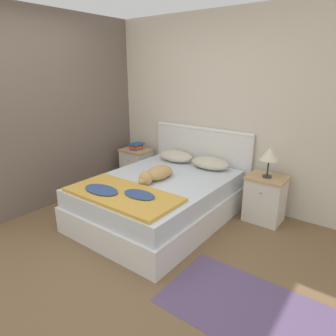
{
  "coord_description": "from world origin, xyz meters",
  "views": [
    {
      "loc": [
        2.11,
        -1.61,
        1.83
      ],
      "look_at": [
        -0.05,
        1.25,
        0.63
      ],
      "focal_mm": 32.0,
      "sensor_mm": 36.0,
      "label": 1
    }
  ],
  "objects_px": {
    "dog": "(156,174)",
    "table_lamp": "(269,155)",
    "nightstand_left": "(137,166)",
    "pillow_left": "(176,156)",
    "pillow_right": "(210,163)",
    "bed": "(159,200)",
    "book_stack": "(136,146)",
    "nightstand_right": "(265,199)"
  },
  "relations": [
    {
      "from": "pillow_right",
      "to": "pillow_left",
      "type": "bearing_deg",
      "value": 180.0
    },
    {
      "from": "book_stack",
      "to": "table_lamp",
      "type": "bearing_deg",
      "value": -0.4
    },
    {
      "from": "nightstand_left",
      "to": "book_stack",
      "type": "bearing_deg",
      "value": 5.36
    },
    {
      "from": "dog",
      "to": "table_lamp",
      "type": "bearing_deg",
      "value": 35.16
    },
    {
      "from": "nightstand_right",
      "to": "pillow_left",
      "type": "bearing_deg",
      "value": -179.95
    },
    {
      "from": "nightstand_left",
      "to": "pillow_right",
      "type": "bearing_deg",
      "value": -0.05
    },
    {
      "from": "pillow_left",
      "to": "dog",
      "type": "bearing_deg",
      "value": -70.98
    },
    {
      "from": "nightstand_left",
      "to": "pillow_left",
      "type": "distance_m",
      "value": 0.85
    },
    {
      "from": "pillow_left",
      "to": "pillow_right",
      "type": "bearing_deg",
      "value": 0.0
    },
    {
      "from": "nightstand_left",
      "to": "pillow_right",
      "type": "height_order",
      "value": "pillow_right"
    },
    {
      "from": "pillow_right",
      "to": "table_lamp",
      "type": "relative_size",
      "value": 1.47
    },
    {
      "from": "pillow_left",
      "to": "table_lamp",
      "type": "xyz_separation_m",
      "value": [
        1.36,
        -0.01,
        0.26
      ]
    },
    {
      "from": "pillow_right",
      "to": "book_stack",
      "type": "xyz_separation_m",
      "value": [
        -1.36,
        0.0,
        0.03
      ]
    },
    {
      "from": "nightstand_left",
      "to": "nightstand_right",
      "type": "distance_m",
      "value": 2.15
    },
    {
      "from": "nightstand_left",
      "to": "pillow_right",
      "type": "relative_size",
      "value": 1.07
    },
    {
      "from": "pillow_right",
      "to": "table_lamp",
      "type": "height_order",
      "value": "table_lamp"
    },
    {
      "from": "bed",
      "to": "dog",
      "type": "height_order",
      "value": "dog"
    },
    {
      "from": "nightstand_right",
      "to": "table_lamp",
      "type": "relative_size",
      "value": 1.57
    },
    {
      "from": "bed",
      "to": "nightstand_right",
      "type": "height_order",
      "value": "nightstand_right"
    },
    {
      "from": "pillow_left",
      "to": "pillow_right",
      "type": "relative_size",
      "value": 1.0
    },
    {
      "from": "pillow_right",
      "to": "book_stack",
      "type": "distance_m",
      "value": 1.36
    },
    {
      "from": "bed",
      "to": "dog",
      "type": "bearing_deg",
      "value": -127.57
    },
    {
      "from": "nightstand_left",
      "to": "nightstand_right",
      "type": "xyz_separation_m",
      "value": [
        2.15,
        0.0,
        0.0
      ]
    },
    {
      "from": "nightstand_left",
      "to": "pillow_left",
      "type": "height_order",
      "value": "pillow_left"
    },
    {
      "from": "bed",
      "to": "book_stack",
      "type": "bearing_deg",
      "value": 144.48
    },
    {
      "from": "nightstand_left",
      "to": "pillow_left",
      "type": "relative_size",
      "value": 1.07
    },
    {
      "from": "bed",
      "to": "table_lamp",
      "type": "relative_size",
      "value": 5.27
    },
    {
      "from": "dog",
      "to": "book_stack",
      "type": "height_order",
      "value": "dog"
    },
    {
      "from": "nightstand_right",
      "to": "pillow_left",
      "type": "relative_size",
      "value": 1.07
    },
    {
      "from": "pillow_right",
      "to": "book_stack",
      "type": "height_order",
      "value": "pillow_right"
    },
    {
      "from": "bed",
      "to": "nightstand_left",
      "type": "xyz_separation_m",
      "value": [
        -1.08,
        0.76,
        0.03
      ]
    },
    {
      "from": "pillow_right",
      "to": "nightstand_left",
      "type": "bearing_deg",
      "value": 179.95
    },
    {
      "from": "nightstand_right",
      "to": "table_lamp",
      "type": "bearing_deg",
      "value": -90.0
    },
    {
      "from": "nightstand_right",
      "to": "dog",
      "type": "height_order",
      "value": "dog"
    },
    {
      "from": "nightstand_left",
      "to": "dog",
      "type": "height_order",
      "value": "dog"
    },
    {
      "from": "nightstand_left",
      "to": "pillow_right",
      "type": "xyz_separation_m",
      "value": [
        1.36,
        -0.0,
        0.31
      ]
    },
    {
      "from": "nightstand_left",
      "to": "book_stack",
      "type": "xyz_separation_m",
      "value": [
        0.01,
        0.0,
        0.34
      ]
    },
    {
      "from": "bed",
      "to": "nightstand_right",
      "type": "bearing_deg",
      "value": 35.32
    },
    {
      "from": "pillow_left",
      "to": "table_lamp",
      "type": "distance_m",
      "value": 1.39
    },
    {
      "from": "nightstand_right",
      "to": "book_stack",
      "type": "relative_size",
      "value": 2.55
    },
    {
      "from": "bed",
      "to": "pillow_right",
      "type": "bearing_deg",
      "value": 69.39
    },
    {
      "from": "nightstand_right",
      "to": "pillow_right",
      "type": "xyz_separation_m",
      "value": [
        -0.79,
        -0.0,
        0.31
      ]
    }
  ]
}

